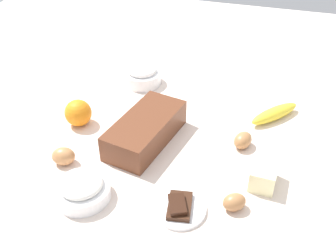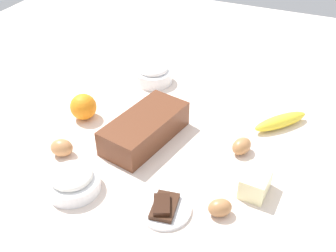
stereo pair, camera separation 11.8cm
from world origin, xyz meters
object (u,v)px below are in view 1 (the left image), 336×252
object	(u,v)px
loaf_pan	(145,129)
banana	(275,113)
egg_near_butter	(63,156)
flour_bowl	(82,189)
butter_block	(264,175)
egg_beside_bowl	(234,202)
chocolate_plate	(179,208)
orange_fruit	(78,113)
sugar_bowl	(142,75)
egg_loose	(243,140)

from	to	relation	value
loaf_pan	banana	bearing A→B (deg)	133.68
banana	egg_near_butter	bearing A→B (deg)	-54.66
flour_bowl	egg_near_butter	bearing A→B (deg)	-133.72
banana	butter_block	size ratio (longest dim) A/B	2.11
butter_block	egg_beside_bowl	xyz separation A→B (m)	(0.11, -0.06, -0.01)
egg_near_butter	chocolate_plate	world-z (taller)	egg_near_butter
orange_fruit	loaf_pan	bearing A→B (deg)	84.72
loaf_pan	sugar_bowl	size ratio (longest dim) A/B	2.20
sugar_bowl	egg_beside_bowl	bearing A→B (deg)	39.29
chocolate_plate	egg_near_butter	bearing A→B (deg)	-102.23
sugar_bowl	banana	bearing A→B (deg)	79.12
chocolate_plate	butter_block	bearing A→B (deg)	129.49
sugar_bowl	chocolate_plate	bearing A→B (deg)	27.69
flour_bowl	egg_beside_bowl	distance (m)	0.38
flour_bowl	egg_beside_bowl	size ratio (longest dim) A/B	2.42
banana	egg_loose	xyz separation A→B (m)	(0.17, -0.08, 0.00)
flour_bowl	egg_loose	world-z (taller)	flour_bowl
flour_bowl	banana	distance (m)	0.65
loaf_pan	egg_beside_bowl	size ratio (longest dim) A/B	5.14
butter_block	banana	bearing A→B (deg)	178.97
egg_near_butter	orange_fruit	bearing A→B (deg)	-166.25
sugar_bowl	banana	xyz separation A→B (m)	(0.09, 0.48, -0.01)
flour_bowl	butter_block	bearing A→B (deg)	112.44
orange_fruit	butter_block	size ratio (longest dim) A/B	0.93
orange_fruit	chocolate_plate	world-z (taller)	orange_fruit
butter_block	chocolate_plate	world-z (taller)	butter_block
egg_near_butter	egg_loose	world-z (taller)	egg_near_butter
loaf_pan	egg_beside_bowl	distance (m)	0.35
sugar_bowl	egg_near_butter	bearing A→B (deg)	-7.37
egg_beside_bowl	egg_loose	bearing A→B (deg)	-176.84
loaf_pan	chocolate_plate	distance (m)	0.29
sugar_bowl	orange_fruit	xyz separation A→B (m)	(0.29, -0.11, 0.01)
banana	butter_block	distance (m)	0.31
flour_bowl	butter_block	xyz separation A→B (m)	(-0.18, 0.43, 0.00)
sugar_bowl	orange_fruit	bearing A→B (deg)	-19.71
egg_near_butter	egg_beside_bowl	xyz separation A→B (m)	(0.03, 0.48, -0.00)
butter_block	chocolate_plate	xyz separation A→B (m)	(0.15, -0.18, -0.02)
orange_fruit	egg_beside_bowl	world-z (taller)	orange_fruit
egg_near_butter	butter_block	bearing A→B (deg)	98.05
flour_bowl	egg_loose	bearing A→B (deg)	131.39
sugar_bowl	egg_beside_bowl	xyz separation A→B (m)	(0.51, 0.41, -0.01)
loaf_pan	egg_near_butter	size ratio (longest dim) A/B	4.65
sugar_bowl	egg_beside_bowl	world-z (taller)	sugar_bowl
egg_beside_bowl	egg_near_butter	bearing A→B (deg)	-93.79
banana	flour_bowl	bearing A→B (deg)	-41.87
loaf_pan	butter_block	world-z (taller)	loaf_pan
flour_bowl	sugar_bowl	size ratio (longest dim) A/B	1.04
loaf_pan	banana	xyz separation A→B (m)	(-0.22, 0.36, -0.02)
orange_fruit	egg_near_butter	size ratio (longest dim) A/B	1.29
flour_bowl	sugar_bowl	bearing A→B (deg)	-175.58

